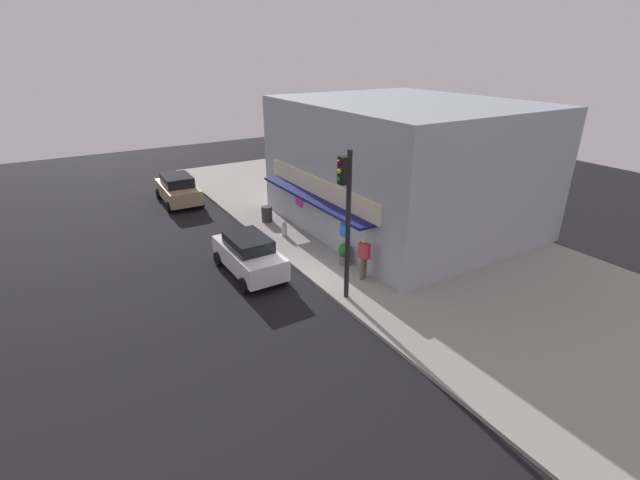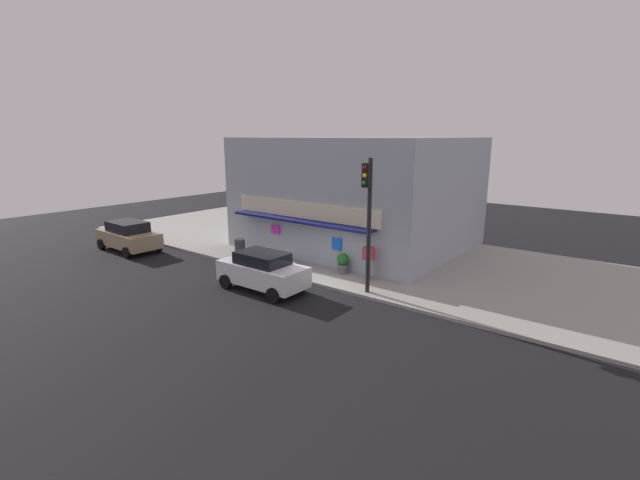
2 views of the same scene
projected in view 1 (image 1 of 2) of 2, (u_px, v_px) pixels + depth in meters
The scene contains 10 objects.
ground_plane at pixel (306, 278), 18.61m from camera, with size 60.84×60.84×0.00m, color black.
sidewalk at pixel (413, 246), 21.43m from camera, with size 40.56×11.93×0.14m, color gray.
corner_building at pixel (403, 165), 22.95m from camera, with size 12.01×10.87×6.34m.
traffic_light at pixel (346, 208), 15.49m from camera, with size 0.32×0.58×5.59m.
fire_hydrant at pixel (284, 229), 22.30m from camera, with size 0.50×0.26×0.78m.
trash_can at pixel (267, 214), 24.14m from camera, with size 0.58×0.58×0.85m, color #2D2D2D.
pedestrian at pixel (364, 256), 17.88m from camera, with size 0.59×0.43×1.80m.
potted_plant_by_doorway at pixel (345, 253), 19.29m from camera, with size 0.58×0.58×0.98m.
parked_car_tan at pixel (178, 189), 27.32m from camera, with size 4.36×2.21×1.73m.
parked_car_white at pixel (249, 254), 18.67m from camera, with size 4.09×2.01×1.69m.
Camera 1 is at (14.39, -8.05, 8.80)m, focal length 25.07 mm.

